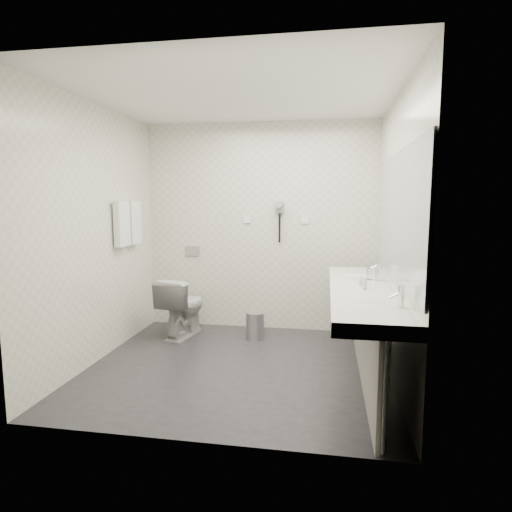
# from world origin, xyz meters

# --- Properties ---
(floor) EXTENTS (2.80, 2.80, 0.00)m
(floor) POSITION_xyz_m (0.00, 0.00, 0.00)
(floor) COLOR #242328
(floor) RESTS_ON ground
(ceiling) EXTENTS (2.80, 2.80, 0.00)m
(ceiling) POSITION_xyz_m (0.00, 0.00, 2.50)
(ceiling) COLOR white
(ceiling) RESTS_ON wall_back
(wall_back) EXTENTS (2.80, 0.00, 2.80)m
(wall_back) POSITION_xyz_m (0.00, 1.30, 1.25)
(wall_back) COLOR silver
(wall_back) RESTS_ON floor
(wall_front) EXTENTS (2.80, 0.00, 2.80)m
(wall_front) POSITION_xyz_m (0.00, -1.30, 1.25)
(wall_front) COLOR silver
(wall_front) RESTS_ON floor
(wall_left) EXTENTS (0.00, 2.60, 2.60)m
(wall_left) POSITION_xyz_m (-1.40, 0.00, 1.25)
(wall_left) COLOR silver
(wall_left) RESTS_ON floor
(wall_right) EXTENTS (0.00, 2.60, 2.60)m
(wall_right) POSITION_xyz_m (1.40, 0.00, 1.25)
(wall_right) COLOR silver
(wall_right) RESTS_ON floor
(vanity_counter) EXTENTS (0.55, 2.20, 0.10)m
(vanity_counter) POSITION_xyz_m (1.12, -0.20, 0.80)
(vanity_counter) COLOR white
(vanity_counter) RESTS_ON floor
(vanity_panel) EXTENTS (0.03, 2.15, 0.75)m
(vanity_panel) POSITION_xyz_m (1.15, -0.20, 0.38)
(vanity_panel) COLOR gray
(vanity_panel) RESTS_ON floor
(vanity_post_near) EXTENTS (0.06, 0.06, 0.75)m
(vanity_post_near) POSITION_xyz_m (1.18, -1.24, 0.38)
(vanity_post_near) COLOR silver
(vanity_post_near) RESTS_ON floor
(vanity_post_far) EXTENTS (0.06, 0.06, 0.75)m
(vanity_post_far) POSITION_xyz_m (1.18, 0.84, 0.38)
(vanity_post_far) COLOR silver
(vanity_post_far) RESTS_ON floor
(mirror) EXTENTS (0.02, 2.20, 1.05)m
(mirror) POSITION_xyz_m (1.39, -0.20, 1.45)
(mirror) COLOR #B2BCC6
(mirror) RESTS_ON wall_right
(basin_near) EXTENTS (0.40, 0.31, 0.05)m
(basin_near) POSITION_xyz_m (1.12, -0.85, 0.83)
(basin_near) COLOR white
(basin_near) RESTS_ON vanity_counter
(basin_far) EXTENTS (0.40, 0.31, 0.05)m
(basin_far) POSITION_xyz_m (1.12, 0.45, 0.83)
(basin_far) COLOR white
(basin_far) RESTS_ON vanity_counter
(faucet_near) EXTENTS (0.04, 0.04, 0.15)m
(faucet_near) POSITION_xyz_m (1.32, -0.85, 0.92)
(faucet_near) COLOR silver
(faucet_near) RESTS_ON vanity_counter
(faucet_far) EXTENTS (0.04, 0.04, 0.15)m
(faucet_far) POSITION_xyz_m (1.32, 0.45, 0.92)
(faucet_far) COLOR silver
(faucet_far) RESTS_ON vanity_counter
(soap_bottle_a) EXTENTS (0.04, 0.04, 0.09)m
(soap_bottle_a) POSITION_xyz_m (1.11, -0.11, 0.90)
(soap_bottle_a) COLOR white
(soap_bottle_a) RESTS_ON vanity_counter
(soap_bottle_c) EXTENTS (0.04, 0.04, 0.10)m
(soap_bottle_c) POSITION_xyz_m (1.13, -0.29, 0.90)
(soap_bottle_c) COLOR white
(soap_bottle_c) RESTS_ON vanity_counter
(glass_left) EXTENTS (0.06, 0.06, 0.12)m
(glass_left) POSITION_xyz_m (1.28, 0.13, 0.91)
(glass_left) COLOR silver
(glass_left) RESTS_ON vanity_counter
(glass_right) EXTENTS (0.07, 0.07, 0.10)m
(glass_right) POSITION_xyz_m (1.21, 0.17, 0.90)
(glass_right) COLOR silver
(glass_right) RESTS_ON vanity_counter
(toilet) EXTENTS (0.49, 0.74, 0.70)m
(toilet) POSITION_xyz_m (-0.84, 0.83, 0.35)
(toilet) COLOR white
(toilet) RESTS_ON floor
(flush_plate) EXTENTS (0.18, 0.02, 0.12)m
(flush_plate) POSITION_xyz_m (-0.85, 1.29, 0.95)
(flush_plate) COLOR #B2B5BA
(flush_plate) RESTS_ON wall_back
(pedal_bin) EXTENTS (0.24, 0.24, 0.29)m
(pedal_bin) POSITION_xyz_m (0.02, 0.84, 0.15)
(pedal_bin) COLOR #B2B5BA
(pedal_bin) RESTS_ON floor
(bin_lid) EXTENTS (0.21, 0.21, 0.02)m
(bin_lid) POSITION_xyz_m (0.02, 0.84, 0.30)
(bin_lid) COLOR #B2B5BA
(bin_lid) RESTS_ON pedal_bin
(towel_rail) EXTENTS (0.02, 0.62, 0.02)m
(towel_rail) POSITION_xyz_m (-1.35, 0.55, 1.55)
(towel_rail) COLOR silver
(towel_rail) RESTS_ON wall_left
(towel_near) EXTENTS (0.07, 0.24, 0.48)m
(towel_near) POSITION_xyz_m (-1.34, 0.41, 1.33)
(towel_near) COLOR white
(towel_near) RESTS_ON towel_rail
(towel_far) EXTENTS (0.07, 0.24, 0.48)m
(towel_far) POSITION_xyz_m (-1.34, 0.69, 1.33)
(towel_far) COLOR white
(towel_far) RESTS_ON towel_rail
(dryer_cradle) EXTENTS (0.10, 0.04, 0.14)m
(dryer_cradle) POSITION_xyz_m (0.25, 1.27, 1.50)
(dryer_cradle) COLOR gray
(dryer_cradle) RESTS_ON wall_back
(dryer_barrel) EXTENTS (0.08, 0.14, 0.08)m
(dryer_barrel) POSITION_xyz_m (0.25, 1.20, 1.53)
(dryer_barrel) COLOR gray
(dryer_barrel) RESTS_ON dryer_cradle
(dryer_cord) EXTENTS (0.02, 0.02, 0.35)m
(dryer_cord) POSITION_xyz_m (0.25, 1.26, 1.25)
(dryer_cord) COLOR black
(dryer_cord) RESTS_ON dryer_cradle
(switch_plate_a) EXTENTS (0.09, 0.02, 0.09)m
(switch_plate_a) POSITION_xyz_m (-0.15, 1.29, 1.35)
(switch_plate_a) COLOR white
(switch_plate_a) RESTS_ON wall_back
(switch_plate_b) EXTENTS (0.09, 0.02, 0.09)m
(switch_plate_b) POSITION_xyz_m (0.55, 1.29, 1.35)
(switch_plate_b) COLOR white
(switch_plate_b) RESTS_ON wall_back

